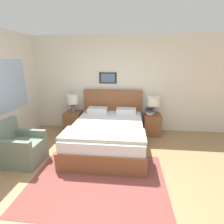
% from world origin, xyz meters
% --- Properties ---
extents(ground_plane, '(16.00, 16.00, 0.00)m').
position_xyz_m(ground_plane, '(0.00, 0.00, 0.00)').
color(ground_plane, '#99754C').
extents(wall_back, '(7.10, 0.09, 2.60)m').
position_xyz_m(wall_back, '(-0.00, 2.73, 1.30)').
color(wall_back, silver).
rests_on(wall_back, ground_plane).
extents(wall_left, '(0.08, 5.10, 2.60)m').
position_xyz_m(wall_left, '(-2.38, 1.35, 1.30)').
color(wall_left, silver).
rests_on(wall_left, ground_plane).
extents(area_rug_main, '(2.24, 1.74, 0.01)m').
position_xyz_m(area_rug_main, '(-0.13, 0.29, 0.00)').
color(area_rug_main, brown).
rests_on(area_rug_main, ground_plane).
extents(bed, '(1.62, 2.20, 1.16)m').
position_xyz_m(bed, '(-0.11, 1.56, 0.31)').
color(bed, brown).
rests_on(bed, ground_plane).
extents(armchair, '(0.75, 0.66, 0.85)m').
position_xyz_m(armchair, '(-1.73, 0.71, 0.30)').
color(armchair, slate).
rests_on(armchair, ground_plane).
extents(nightstand_near_window, '(0.44, 0.52, 0.55)m').
position_xyz_m(nightstand_near_window, '(-1.21, 2.40, 0.28)').
color(nightstand_near_window, brown).
rests_on(nightstand_near_window, ground_plane).
extents(nightstand_by_door, '(0.44, 0.52, 0.55)m').
position_xyz_m(nightstand_by_door, '(0.98, 2.40, 0.28)').
color(nightstand_by_door, brown).
rests_on(nightstand_by_door, ground_plane).
extents(table_lamp_near_window, '(0.32, 0.32, 0.49)m').
position_xyz_m(table_lamp_near_window, '(-1.21, 2.41, 0.90)').
color(table_lamp_near_window, slate).
rests_on(table_lamp_near_window, nightstand_near_window).
extents(table_lamp_by_door, '(0.32, 0.32, 0.49)m').
position_xyz_m(table_lamp_by_door, '(0.99, 2.41, 0.90)').
color(table_lamp_by_door, slate).
rests_on(table_lamp_by_door, nightstand_by_door).
extents(book_thick_bottom, '(0.18, 0.26, 0.03)m').
position_xyz_m(book_thick_bottom, '(0.88, 2.35, 0.57)').
color(book_thick_bottom, '#B7332D').
rests_on(book_thick_bottom, nightstand_by_door).
extents(book_hardcover_middle, '(0.17, 0.23, 0.04)m').
position_xyz_m(book_hardcover_middle, '(0.88, 2.35, 0.60)').
color(book_hardcover_middle, beige).
rests_on(book_hardcover_middle, book_thick_bottom).
extents(book_novel_upper, '(0.25, 0.25, 0.02)m').
position_xyz_m(book_novel_upper, '(0.88, 2.35, 0.63)').
color(book_novel_upper, beige).
rests_on(book_novel_upper, book_hardcover_middle).
extents(book_slim_near_top, '(0.21, 0.28, 0.03)m').
position_xyz_m(book_slim_near_top, '(0.88, 2.35, 0.66)').
color(book_slim_near_top, '#335693').
rests_on(book_slim_near_top, book_novel_upper).
extents(book_paperback_top, '(0.20, 0.22, 0.04)m').
position_xyz_m(book_paperback_top, '(0.88, 2.35, 0.70)').
color(book_paperback_top, '#232328').
rests_on(book_paperback_top, book_slim_near_top).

